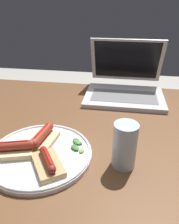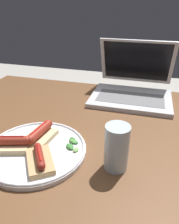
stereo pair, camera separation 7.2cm
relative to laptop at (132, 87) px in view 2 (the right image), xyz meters
The scene contains 8 objects.
desk 0.36m from the laptop, 89.08° to the right, with size 1.43×0.89×0.77m.
laptop is the anchor object (origin of this frame).
plate 0.53m from the laptop, 115.23° to the right, with size 0.29×0.29×0.02m.
sausage_toast_left 0.49m from the laptop, 118.48° to the right, with size 0.08×0.12×0.04m.
sausage_toast_middle 0.58m from the laptop, 120.45° to the right, with size 0.12×0.09×0.04m.
sausage_toast_right 0.56m from the laptop, 109.18° to the right, with size 0.11×0.13×0.04m.
salad_pile 0.45m from the laptop, 106.83° to the right, with size 0.05×0.07×0.01m.
drinking_glass 0.48m from the laptop, 88.92° to the right, with size 0.06×0.06×0.13m.
Camera 2 is at (0.05, -0.58, 1.17)m, focal length 35.00 mm.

